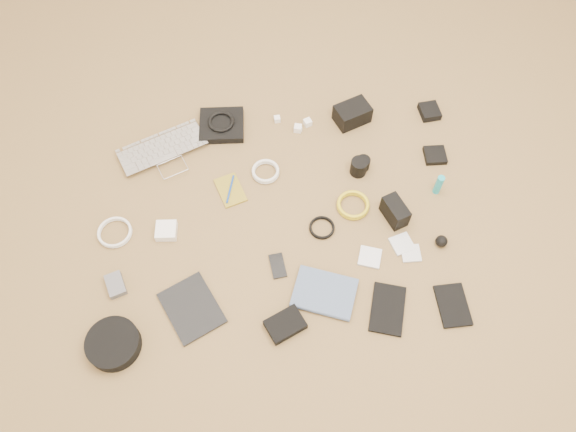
{
  "coord_description": "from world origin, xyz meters",
  "views": [
    {
      "loc": [
        -0.13,
        -1.05,
        1.92
      ],
      "look_at": [
        0.02,
        0.02,
        0.02
      ],
      "focal_mm": 35.0,
      "sensor_mm": 36.0,
      "label": 1
    }
  ],
  "objects": [
    {
      "name": "cable_black",
      "position": [
        0.14,
        -0.04,
        0.0
      ],
      "size": [
        0.13,
        0.13,
        0.01
      ],
      "primitive_type": "torus",
      "rotation": [
        0.0,
        0.0,
        -0.38
      ],
      "color": "black",
      "rests_on": "ground"
    },
    {
      "name": "cable_white_a",
      "position": [
        -0.05,
        0.24,
        0.01
      ],
      "size": [
        0.14,
        0.14,
        0.01
      ],
      "primitive_type": "torus",
      "rotation": [
        0.0,
        0.0,
        0.27
      ],
      "color": "white",
      "rests_on": "ground"
    },
    {
      "name": "headphone_case",
      "position": [
        -0.65,
        -0.4,
        0.03
      ],
      "size": [
        0.2,
        0.2,
        0.05
      ],
      "primitive_type": "cylinder",
      "rotation": [
        0.0,
        0.0,
        0.11
      ],
      "color": "black",
      "rests_on": "ground"
    },
    {
      "name": "phone",
      "position": [
        -0.05,
        -0.18,
        0.0
      ],
      "size": [
        0.06,
        0.1,
        0.01
      ],
      "primitive_type": "cube",
      "rotation": [
        0.0,
        0.0,
        0.08
      ],
      "color": "black",
      "rests_on": "ground"
    },
    {
      "name": "dslr_camera",
      "position": [
        0.36,
        0.47,
        0.04
      ],
      "size": [
        0.17,
        0.14,
        0.08
      ],
      "primitive_type": "cube",
      "rotation": [
        0.0,
        0.0,
        0.34
      ],
      "color": "black",
      "rests_on": "ground"
    },
    {
      "name": "pen_blue",
      "position": [
        -0.2,
        0.18,
        0.01
      ],
      "size": [
        0.04,
        0.13,
        0.01
      ],
      "primitive_type": "cylinder",
      "rotation": [
        1.57,
        0.0,
        -0.29
      ],
      "color": "#133B9D",
      "rests_on": "notebook_olive"
    },
    {
      "name": "paperback",
      "position": [
        0.07,
        -0.39,
        0.01
      ],
      "size": [
        0.27,
        0.24,
        0.02
      ],
      "primitive_type": "imported",
      "rotation": [
        0.0,
        0.0,
        1.17
      ],
      "color": "#485B7A",
      "rests_on": "ground"
    },
    {
      "name": "drive_case",
      "position": [
        -0.05,
        -0.41,
        0.02
      ],
      "size": [
        0.16,
        0.14,
        0.03
      ],
      "primitive_type": "cube",
      "rotation": [
        0.0,
        0.0,
        0.39
      ],
      "color": "black",
      "rests_on": "ground"
    },
    {
      "name": "notebook_black_b",
      "position": [
        0.55,
        -0.42,
        0.01
      ],
      "size": [
        0.11,
        0.16,
        0.01
      ],
      "primitive_type": "cube",
      "rotation": [
        0.0,
        0.0,
        -0.02
      ],
      "color": "black",
      "rests_on": "ground"
    },
    {
      "name": "cable_white_b",
      "position": [
        -0.65,
        0.04,
        0.01
      ],
      "size": [
        0.17,
        0.17,
        0.01
      ],
      "primitive_type": "torus",
      "rotation": [
        0.0,
        0.0,
        0.33
      ],
      "color": "white",
      "rests_on": "ground"
    },
    {
      "name": "charger_a",
      "position": [
        0.03,
        0.51,
        0.01
      ],
      "size": [
        0.03,
        0.03,
        0.02
      ],
      "primitive_type": "cube",
      "rotation": [
        0.0,
        0.0,
        0.04
      ],
      "color": "white",
      "rests_on": "ground"
    },
    {
      "name": "notebook_olive",
      "position": [
        -0.2,
        0.18,
        0.0
      ],
      "size": [
        0.13,
        0.16,
        0.01
      ],
      "primitive_type": "cube",
      "rotation": [
        0.0,
        0.0,
        0.28
      ],
      "color": "olive",
      "rests_on": "ground"
    },
    {
      "name": "card_reader",
      "position": [
        0.66,
        0.23,
        0.01
      ],
      "size": [
        0.09,
        0.09,
        0.02
      ],
      "primitive_type": "cube",
      "rotation": [
        0.0,
        0.0,
        -0.07
      ],
      "color": "black",
      "rests_on": "ground"
    },
    {
      "name": "notebook_black_a",
      "position": [
        0.32,
        -0.4,
        0.01
      ],
      "size": [
        0.17,
        0.22,
        0.01
      ],
      "primitive_type": "cube",
      "rotation": [
        0.0,
        0.0,
        -0.33
      ],
      "color": "black",
      "rests_on": "ground"
    },
    {
      "name": "laptop",
      "position": [
        -0.44,
        0.37,
        0.01
      ],
      "size": [
        0.43,
        0.36,
        0.03
      ],
      "primitive_type": "imported",
      "rotation": [
        0.0,
        0.0,
        0.35
      ],
      "color": "#BABABF",
      "rests_on": "ground"
    },
    {
      "name": "tablet",
      "position": [
        -0.38,
        -0.3,
        0.01
      ],
      "size": [
        0.25,
        0.28,
        0.01
      ],
      "primitive_type": "cube",
      "rotation": [
        0.0,
        0.0,
        0.42
      ],
      "color": "black",
      "rests_on": "ground"
    },
    {
      "name": "power_brick",
      "position": [
        -0.46,
        0.02,
        0.02
      ],
      "size": [
        0.09,
        0.09,
        0.03
      ],
      "primitive_type": "cube",
      "rotation": [
        0.0,
        0.0,
        -0.11
      ],
      "color": "white",
      "rests_on": "ground"
    },
    {
      "name": "charger_b",
      "position": [
        0.12,
        0.45,
        0.01
      ],
      "size": [
        0.04,
        0.04,
        0.03
      ],
      "primitive_type": "cube",
      "rotation": [
        0.0,
        0.0,
        -0.3
      ],
      "color": "white",
      "rests_on": "ground"
    },
    {
      "name": "lens_b",
      "position": [
        0.35,
        0.22,
        0.03
      ],
      "size": [
        0.06,
        0.06,
        0.05
      ],
      "primitive_type": "cylinder",
      "rotation": [
        0.0,
        0.0,
        0.09
      ],
      "color": "black",
      "rests_on": "ground"
    },
    {
      "name": "cable_yellow",
      "position": [
        0.28,
        0.04,
        0.01
      ],
      "size": [
        0.15,
        0.15,
        0.01
      ],
      "primitive_type": "torus",
      "rotation": [
        0.0,
        0.0,
        -0.14
      ],
      "color": "gold",
      "rests_on": "ground"
    },
    {
      "name": "lens_pouch",
      "position": [
        0.7,
        0.46,
        0.02
      ],
      "size": [
        0.09,
        0.1,
        0.03
      ],
      "primitive_type": "cube",
      "rotation": [
        0.0,
        0.0,
        0.06
      ],
      "color": "black",
      "rests_on": "ground"
    },
    {
      "name": "charger_c",
      "position": [
        0.12,
        0.45,
        0.01
      ],
      "size": [
        0.03,
        0.03,
        0.02
      ],
      "primitive_type": "cube",
      "rotation": [
        0.0,
        0.0,
        0.0
      ],
      "color": "white",
      "rests_on": "ground"
    },
    {
      "name": "filter_case_left",
      "position": [
        0.3,
        -0.19,
        0.01
      ],
      "size": [
        0.11,
        0.11,
        0.01
      ],
      "primitive_type": "cube",
      "rotation": [
        0.0,
        0.0,
        -0.37
      ],
      "color": "silver",
      "rests_on": "ground"
    },
    {
      "name": "battery_charger",
      "position": [
        -0.65,
        -0.18,
        0.01
      ],
      "size": [
        0.08,
        0.11,
        0.03
      ],
      "primitive_type": "cube",
      "rotation": [
        0.0,
        0.0,
        0.29
      ],
      "color": "#58595E",
      "rests_on": "ground"
    },
    {
      "name": "filter_case_right",
      "position": [
        0.46,
        -0.2,
        0.0
      ],
      "size": [
        0.08,
        0.08,
        0.01
      ],
      "primitive_type": "cube",
      "rotation": [
        0.0,
        0.0,
        -0.06
      ],
      "color": "silver",
      "rests_on": "ground"
    },
    {
      "name": "lens_cleaner",
      "position": [
        0.62,
        0.06,
        0.05
      ],
      "size": [
        0.04,
        0.04,
        0.1
      ],
      "primitive_type": "cylinder",
      "rotation": [
        0.0,
        0.0,
        -0.38
      ],
      "color": "#1A9EAE",
      "rests_on": "ground"
    },
    {
      "name": "filter_case_mid",
      "position": [
        0.43,
        -0.15,
        0.01
      ],
      "size": [
        0.1,
        0.1,
        0.01
      ],
      "primitive_type": "cube",
      "rotation": [
        0.0,
        0.0,
        0.25
      ],
      "color": "silver",
      "rests_on": "ground"
    },
    {
      "name": "headphone_pouch",
      "position": [
        -0.21,
        0.5,
        0.02
      ],
      "size": [
        0.2,
        0.19,
        0.03
      ],
      "primitive_type": "cube",
      "rotation": [
        0.0,
        0.0,
        -0.09
      ],
      "color": "black",
      "rests_on": "ground"
    },
    {
      "name": "air_blower",
      "position": [
        0.58,
        -0.17,
        0.02
      ],
      "size": [
        0.06,
        0.06,
        0.05
      ],
      "primitive_type": "sphere",
      "rotation": [
        0.0,
        0.0,
        0.26
      ],
      "color": "black",
      "rests_on": "ground"
    },
    {
      "name": "lens_a",
      "position": [
        0.33,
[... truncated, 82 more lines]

